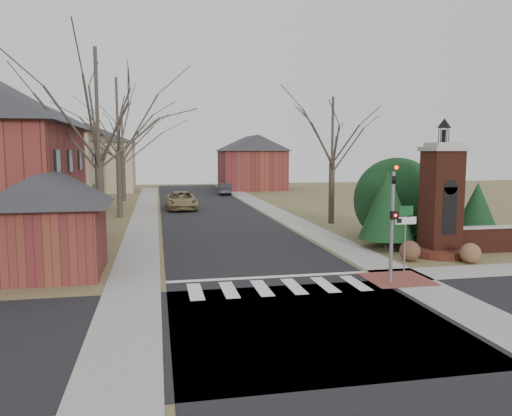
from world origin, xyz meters
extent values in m
plane|color=brown|center=(0.00, 0.00, 0.00)|extent=(120.00, 120.00, 0.00)
cube|color=black|center=(0.00, 22.00, 0.01)|extent=(8.00, 70.00, 0.01)
cube|color=black|center=(0.00, -3.00, 0.01)|extent=(120.00, 8.00, 0.01)
cube|color=silver|center=(0.00, 0.80, 0.01)|extent=(8.00, 2.20, 0.02)
cube|color=silver|center=(0.00, 2.30, 0.01)|extent=(8.00, 0.35, 0.02)
cube|color=gray|center=(5.20, 22.00, 0.01)|extent=(2.00, 60.00, 0.02)
cube|color=gray|center=(-5.20, 22.00, 0.01)|extent=(2.00, 60.00, 0.02)
cube|color=brown|center=(4.80, 1.00, 0.01)|extent=(2.40, 2.40, 0.02)
cylinder|color=slate|center=(4.30, 0.60, 2.10)|extent=(0.14, 0.14, 4.20)
imported|color=black|center=(4.30, 0.60, 4.05)|extent=(0.15, 0.18, 0.90)
sphere|color=#FF0C05|center=(4.30, 0.38, 4.35)|extent=(0.14, 0.14, 0.14)
cube|color=black|center=(4.30, 0.42, 2.60)|extent=(0.28, 0.16, 0.30)
sphere|color=#FF0C05|center=(4.30, 0.33, 2.60)|extent=(0.11, 0.11, 0.11)
cylinder|color=slate|center=(5.60, 2.00, 1.30)|extent=(0.06, 0.06, 2.60)
cube|color=silver|center=(5.60, 1.98, 2.15)|extent=(0.90, 0.03, 0.30)
cube|color=black|center=(5.30, 1.97, 2.15)|extent=(0.22, 0.02, 0.18)
cube|color=#104B1C|center=(5.60, 1.98, 2.55)|extent=(0.60, 0.03, 0.40)
cylinder|color=#4D2016|center=(9.00, 5.00, 0.18)|extent=(3.20, 3.20, 0.36)
cube|color=#4D2016|center=(9.00, 5.00, 2.50)|extent=(1.50, 1.50, 5.00)
cube|color=black|center=(9.00, 4.28, 2.20)|extent=(0.70, 0.10, 2.20)
cube|color=gray|center=(9.00, 5.00, 5.05)|extent=(1.70, 1.70, 0.20)
cube|color=gray|center=(9.00, 5.00, 5.25)|extent=(1.30, 1.30, 0.20)
cylinder|color=black|center=(9.00, 5.00, 5.65)|extent=(0.20, 0.20, 0.60)
cone|color=black|center=(9.00, 5.00, 6.25)|extent=(0.64, 0.64, 0.45)
cube|color=tan|center=(-13.50, 27.00, 3.20)|extent=(9.00, 12.00, 6.40)
cube|color=brown|center=(-8.50, 4.50, 1.40)|extent=(4.00, 4.00, 2.80)
cube|color=brown|center=(-9.62, 3.70, 3.38)|extent=(0.75, 0.75, 1.82)
cube|color=tan|center=(-12.00, 48.00, 3.00)|extent=(10.00, 8.00, 6.00)
cube|color=tan|center=(-14.80, 46.40, 6.99)|extent=(0.75, 0.75, 3.08)
cube|color=brown|center=(8.00, 48.00, 2.50)|extent=(8.00, 8.00, 5.00)
cube|color=brown|center=(5.76, 46.40, 5.90)|extent=(0.75, 0.75, 2.80)
cylinder|color=#473D33|center=(7.20, 7.00, 0.25)|extent=(0.20, 0.20, 0.50)
cone|color=black|center=(7.20, 7.00, 2.30)|extent=(2.80, 2.80, 3.60)
cylinder|color=#473D33|center=(10.50, 8.20, 0.25)|extent=(0.20, 0.20, 0.50)
cone|color=black|center=(10.50, 8.20, 2.60)|extent=(3.40, 3.40, 4.20)
cylinder|color=#473D33|center=(12.50, 7.20, 0.25)|extent=(0.20, 0.20, 0.50)
cone|color=black|center=(12.50, 7.20, 1.90)|extent=(2.40, 2.40, 2.80)
sphere|color=black|center=(9.00, 9.50, 2.40)|extent=(4.80, 4.80, 4.80)
cylinder|color=#473D33|center=(-7.00, 9.00, 2.42)|extent=(0.40, 0.40, 4.83)
cylinder|color=#473D33|center=(-7.00, 22.00, 2.52)|extent=(0.40, 0.40, 5.04)
cylinder|color=#473D33|center=(-7.50, 35.00, 2.21)|extent=(0.40, 0.40, 4.41)
cylinder|color=#473D33|center=(7.50, 16.00, 2.10)|extent=(0.40, 0.40, 4.20)
imported|color=olive|center=(-2.21, 26.43, 0.77)|extent=(2.55, 5.53, 1.54)
imported|color=#2C2E33|center=(3.40, 40.34, 0.67)|extent=(1.77, 4.17, 1.34)
sphere|color=brown|center=(6.90, 3.94, 0.47)|extent=(0.93, 0.93, 0.93)
sphere|color=brown|center=(9.30, 3.00, 0.45)|extent=(0.91, 0.91, 0.91)
camera|label=1|loc=(-4.25, -16.41, 4.93)|focal=35.00mm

